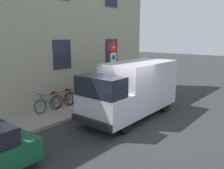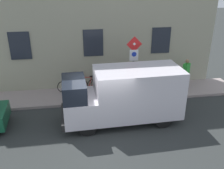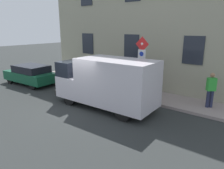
% 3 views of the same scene
% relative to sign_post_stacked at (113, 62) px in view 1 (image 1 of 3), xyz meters
% --- Properties ---
extents(ground_plane, '(80.00, 80.00, 0.00)m').
position_rel_sign_post_stacked_xyz_m(ground_plane, '(-2.48, 1.87, -2.31)').
color(ground_plane, '#2B2E2E').
extents(sidewalk_slab, '(2.10, 16.22, 0.14)m').
position_rel_sign_post_stacked_xyz_m(sidewalk_slab, '(0.84, 1.87, -2.24)').
color(sidewalk_slab, gray).
rests_on(sidewalk_slab, ground_plane).
extents(building_facade, '(0.75, 14.22, 8.61)m').
position_rel_sign_post_stacked_xyz_m(building_facade, '(2.24, 1.87, 1.99)').
color(building_facade, '#A09C84').
rests_on(building_facade, ground_plane).
extents(sign_post_stacked, '(0.15, 0.56, 3.23)m').
position_rel_sign_post_stacked_xyz_m(sign_post_stacked, '(0.00, 0.00, 0.00)').
color(sign_post_stacked, '#474C47').
rests_on(sign_post_stacked, sidewalk_slab).
extents(delivery_van, '(2.16, 5.39, 2.50)m').
position_rel_sign_post_stacked_xyz_m(delivery_van, '(-1.91, 0.84, -0.98)').
color(delivery_van, silver).
rests_on(delivery_van, ground_plane).
extents(bicycle_purple, '(0.46, 1.71, 0.89)m').
position_rel_sign_post_stacked_xyz_m(bicycle_purple, '(1.34, 0.65, -1.80)').
color(bicycle_purple, black).
rests_on(bicycle_purple, sidewalk_slab).
extents(bicycle_black, '(0.46, 1.72, 0.89)m').
position_rel_sign_post_stacked_xyz_m(bicycle_black, '(1.34, 1.49, -1.80)').
color(bicycle_black, black).
rests_on(bicycle_black, sidewalk_slab).
extents(bicycle_red, '(0.46, 1.72, 0.89)m').
position_rel_sign_post_stacked_xyz_m(bicycle_red, '(1.34, 2.32, -1.80)').
color(bicycle_red, black).
rests_on(bicycle_red, sidewalk_slab).
extents(bicycle_blue, '(0.46, 1.72, 0.89)m').
position_rel_sign_post_stacked_xyz_m(bicycle_blue, '(1.34, 3.16, -1.80)').
color(bicycle_blue, black).
rests_on(bicycle_blue, sidewalk_slab).
extents(pedestrian, '(0.45, 0.48, 1.72)m').
position_rel_sign_post_stacked_xyz_m(pedestrian, '(0.90, -3.34, -1.24)').
color(pedestrian, '#262B47').
rests_on(pedestrian, sidewalk_slab).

